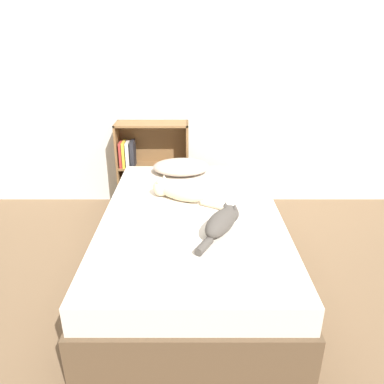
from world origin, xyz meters
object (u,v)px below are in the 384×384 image
(bed, at_px, (192,245))
(cat_light, at_px, (177,191))
(cat_dark, at_px, (222,222))
(bookshelf, at_px, (151,163))
(pillow, at_px, (181,167))

(bed, bearing_deg, cat_light, 115.26)
(cat_light, bearing_deg, bed, 144.51)
(cat_light, xyz_separation_m, cat_dark, (0.31, -0.49, -0.00))
(cat_light, bearing_deg, cat_dark, 151.28)
(cat_dark, bearing_deg, cat_light, 60.03)
(bookshelf, bearing_deg, bed, -71.17)
(pillow, xyz_separation_m, bookshelf, (-0.33, 0.44, -0.12))
(pillow, bearing_deg, bed, -83.05)
(cat_light, relative_size, bookshelf, 0.63)
(pillow, relative_size, bookshelf, 0.57)
(bed, bearing_deg, cat_dark, -52.14)
(cat_dark, bearing_deg, bookshelf, 50.46)
(bed, distance_m, pillow, 0.88)
(cat_light, bearing_deg, pillow, -62.50)
(bed, relative_size, pillow, 4.05)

